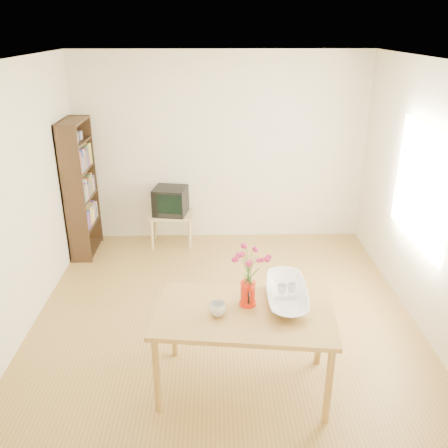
{
  "coord_description": "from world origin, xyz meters",
  "views": [
    {
      "loc": [
        -0.1,
        -4.17,
        2.89
      ],
      "look_at": [
        0.0,
        0.3,
        1.0
      ],
      "focal_mm": 38.0,
      "sensor_mm": 36.0,
      "label": 1
    }
  ],
  "objects_px": {
    "pitcher": "(248,294)",
    "bowl": "(288,272)",
    "mug": "(218,309)",
    "television": "(171,200)",
    "table": "(244,320)"
  },
  "relations": [
    {
      "from": "pitcher",
      "to": "bowl",
      "type": "height_order",
      "value": "bowl"
    },
    {
      "from": "mug",
      "to": "pitcher",
      "type": "bearing_deg",
      "value": -154.91
    },
    {
      "from": "bowl",
      "to": "television",
      "type": "xyz_separation_m",
      "value": [
        -1.21,
        2.71,
        -0.34
      ]
    },
    {
      "from": "mug",
      "to": "bowl",
      "type": "xyz_separation_m",
      "value": [
        0.58,
        0.24,
        0.19
      ]
    },
    {
      "from": "pitcher",
      "to": "mug",
      "type": "relative_size",
      "value": 1.56
    },
    {
      "from": "pitcher",
      "to": "television",
      "type": "distance_m",
      "value": 2.94
    },
    {
      "from": "table",
      "to": "pitcher",
      "type": "relative_size",
      "value": 7.11
    },
    {
      "from": "pitcher",
      "to": "mug",
      "type": "distance_m",
      "value": 0.29
    },
    {
      "from": "table",
      "to": "television",
      "type": "distance_m",
      "value": 3.03
    },
    {
      "from": "bowl",
      "to": "television",
      "type": "height_order",
      "value": "bowl"
    },
    {
      "from": "pitcher",
      "to": "television",
      "type": "bearing_deg",
      "value": 106.7
    },
    {
      "from": "bowl",
      "to": "pitcher",
      "type": "bearing_deg",
      "value": -164.08
    },
    {
      "from": "table",
      "to": "mug",
      "type": "xyz_separation_m",
      "value": [
        -0.22,
        -0.04,
        0.13
      ]
    },
    {
      "from": "bowl",
      "to": "television",
      "type": "bearing_deg",
      "value": 114.01
    },
    {
      "from": "pitcher",
      "to": "bowl",
      "type": "bearing_deg",
      "value": 15.37
    }
  ]
}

